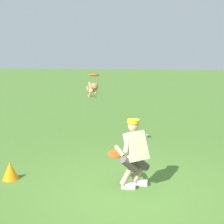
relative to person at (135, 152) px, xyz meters
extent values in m
plane|color=#446B29|center=(0.10, 0.26, -0.70)|extent=(60.00, 60.00, 0.00)
cube|color=silver|center=(-0.11, -0.09, -0.65)|extent=(0.26, 0.10, 0.10)
cylinder|color=tan|center=(-0.08, -0.13, -0.46)|extent=(0.31, 0.28, 0.37)
cylinder|color=#544A4B|center=(-0.10, -0.07, -0.23)|extent=(0.41, 0.37, 0.37)
cube|color=silver|center=(0.11, 0.08, -0.65)|extent=(0.26, 0.10, 0.10)
cylinder|color=tan|center=(0.14, 0.05, -0.46)|extent=(0.31, 0.28, 0.37)
cylinder|color=#544A4B|center=(0.09, 0.08, -0.23)|extent=(0.41, 0.37, 0.37)
cube|color=beige|center=(-0.02, 0.03, 0.11)|extent=(0.52, 0.53, 0.58)
cylinder|color=beige|center=(-0.17, -0.11, 0.17)|extent=(0.16, 0.16, 0.29)
cylinder|color=beige|center=(0.15, 0.14, 0.17)|extent=(0.16, 0.16, 0.29)
cylinder|color=tan|center=(0.29, -0.01, -0.01)|extent=(0.24, 0.28, 0.19)
cylinder|color=tan|center=(-0.16, -0.15, 0.01)|extent=(0.16, 0.15, 0.27)
sphere|color=tan|center=(0.04, -0.05, 0.47)|extent=(0.21, 0.21, 0.21)
cylinder|color=gold|center=(0.04, -0.05, 0.56)|extent=(0.22, 0.22, 0.07)
cylinder|color=gold|center=(0.10, -0.13, 0.53)|extent=(0.12, 0.12, 0.02)
ellipsoid|color=olive|center=(1.17, -2.23, 0.81)|extent=(0.44, 0.73, 0.48)
ellipsoid|color=beige|center=(1.12, -2.06, 0.79)|extent=(0.12, 0.17, 0.15)
sphere|color=olive|center=(1.05, -1.83, 0.98)|extent=(0.17, 0.17, 0.17)
cone|color=olive|center=(1.02, -1.74, 0.96)|extent=(0.11, 0.11, 0.09)
cone|color=olive|center=(1.10, -1.83, 1.05)|extent=(0.06, 0.06, 0.07)
cone|color=olive|center=(1.00, -1.86, 1.05)|extent=(0.06, 0.06, 0.07)
cylinder|color=beige|center=(1.19, -2.02, 0.78)|extent=(0.17, 0.34, 0.26)
cylinder|color=beige|center=(1.04, -2.07, 0.78)|extent=(0.17, 0.34, 0.26)
cylinder|color=olive|center=(1.30, -2.39, 0.78)|extent=(0.17, 0.34, 0.26)
cylinder|color=olive|center=(1.16, -2.43, 0.78)|extent=(0.17, 0.34, 0.26)
cylinder|color=beige|center=(1.29, -2.61, 0.86)|extent=(0.10, 0.20, 0.23)
cylinder|color=#E85511|center=(1.09, -1.98, 1.23)|extent=(0.28, 0.28, 0.08)
cylinder|color=#F44613|center=(0.38, -0.09, -0.09)|extent=(0.37, 0.35, 0.13)
cone|color=orange|center=(2.48, -0.10, -0.52)|extent=(0.33, 0.33, 0.36)
camera|label=1|loc=(-0.27, 6.20, 1.98)|focal=55.87mm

